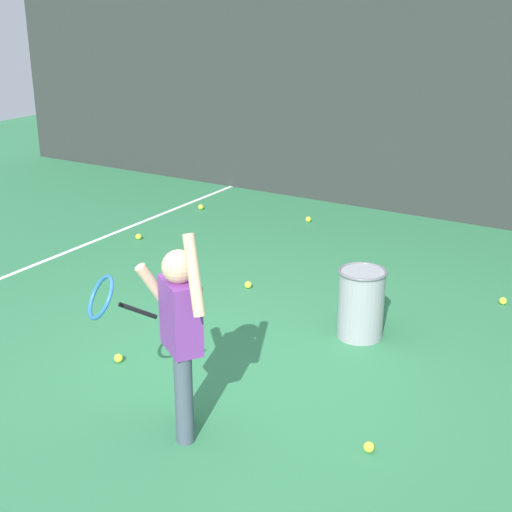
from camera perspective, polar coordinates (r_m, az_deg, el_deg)
The scene contains 14 objects.
ground_plane at distance 5.24m, azimuth -2.00°, elevation -9.35°, with size 20.00×20.00×0.00m, color #2D7247.
court_line_sideline at distance 7.68m, azimuth -16.12°, elevation -0.27°, with size 0.05×9.00×0.00m, color white.
back_fence_windscreen at distance 8.69m, azimuth 14.75°, elevation 14.51°, with size 13.34×0.08×3.63m, color #282D2B.
fence_post_0 at distance 12.32m, azimuth -16.72°, elevation 16.19°, with size 0.09×0.09×3.78m, color slate.
fence_post_1 at distance 8.74m, azimuth 14.92°, elevation 15.02°, with size 0.09×0.09×3.78m, color slate.
tennis_player at distance 4.30m, azimuth -6.21°, elevation -5.55°, with size 0.89×0.53×1.35m.
ball_hopper at distance 5.72m, azimuth 8.29°, elevation -3.67°, with size 0.38×0.38×0.56m.
tennis_ball_0 at distance 6.67m, azimuth -0.62°, elevation -2.29°, with size 0.07×0.07×0.07m, color #CCE033.
tennis_ball_1 at distance 9.10m, azimuth -4.38°, elevation 3.87°, with size 0.07×0.07×0.07m, color #CCE033.
tennis_ball_2 at distance 8.60m, azimuth 4.15°, elevation 2.90°, with size 0.07×0.07×0.07m, color #CCE033.
tennis_ball_4 at distance 8.07m, azimuth -9.26°, elevation 1.52°, with size 0.07×0.07×0.07m, color #CCE033.
tennis_ball_6 at distance 5.48m, azimuth -10.81°, elevation -7.93°, with size 0.07×0.07×0.07m, color #CCE033.
tennis_ball_7 at distance 4.49m, azimuth 8.91°, elevation -14.68°, with size 0.07×0.07×0.07m, color #CCE033.
tennis_ball_8 at distance 6.69m, azimuth 18.92°, elevation -3.38°, with size 0.07×0.07×0.07m, color #CCE033.
Camera 1 is at (2.52, -3.80, 2.59)m, focal length 50.65 mm.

